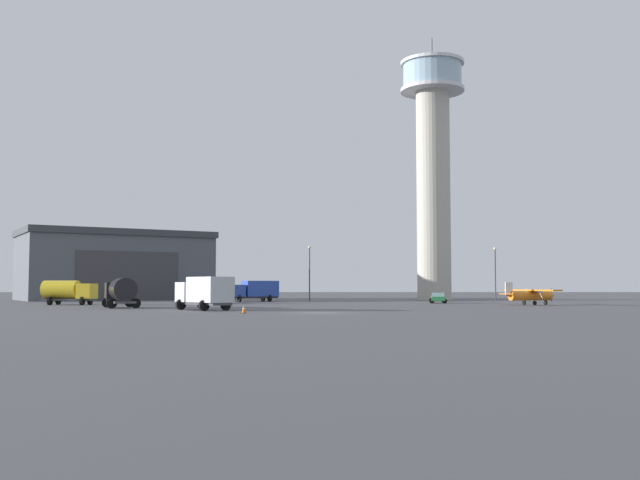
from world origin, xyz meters
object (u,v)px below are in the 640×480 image
truck_fuel_tanker_yellow (67,291)px  car_green (437,297)px  control_tower (432,157)px  truck_box_blue (253,290)px  airplane_orange (529,294)px  traffic_cone_near_left (243,309)px  truck_fuel_tanker_black (120,291)px  truck_flatbed_teal (203,294)px  light_post_west (494,269)px  light_post_east (308,268)px  truck_box_silver (204,292)px

truck_fuel_tanker_yellow → car_green: 45.90m
control_tower → truck_box_blue: control_tower is taller
control_tower → truck_box_blue: bearing=-153.9°
airplane_orange → traffic_cone_near_left: (-30.77, -24.85, -0.91)m
truck_fuel_tanker_black → traffic_cone_near_left: (13.94, -14.02, -1.35)m
truck_flatbed_teal → light_post_west: light_post_west is taller
control_tower → truck_fuel_tanker_black: size_ratio=6.22×
light_post_east → control_tower: bearing=23.0°
truck_box_silver → light_post_east: 41.87m
truck_box_silver → truck_fuel_tanker_yellow: bearing=6.0°
control_tower → truck_box_blue: (-27.70, -13.54, -21.51)m
light_post_east → car_green: bearing=-38.5°
control_tower → light_post_west: (7.76, -8.43, -18.33)m
truck_fuel_tanker_yellow → light_post_east: light_post_east is taller
car_green → truck_box_blue: bearing=79.1°
airplane_orange → traffic_cone_near_left: bearing=-162.6°
airplane_orange → truck_box_blue: bearing=130.5°
airplane_orange → truck_fuel_tanker_black: bearing=172.1°
traffic_cone_near_left → truck_fuel_tanker_black: bearing=134.8°
airplane_orange → light_post_west: 23.44m
car_green → light_post_east: size_ratio=0.58×
light_post_west → control_tower: bearing=132.6°
truck_fuel_tanker_yellow → car_green: bearing=18.8°
truck_box_blue → truck_flatbed_teal: 11.56m
light_post_west → truck_box_blue: bearing=-171.8°
control_tower → truck_box_silver: control_tower is taller
airplane_orange → truck_box_blue: size_ratio=1.18×
light_post_west → truck_fuel_tanker_black: bearing=-143.8°
light_post_west → car_green: bearing=-128.7°
truck_fuel_tanker_black → car_green: 41.03m
control_tower → truck_fuel_tanker_yellow: (-48.06, -30.66, -21.54)m
airplane_orange → light_post_west: bearing=64.5°
light_post_east → traffic_cone_near_left: 48.40m
truck_fuel_tanker_yellow → car_green: truck_fuel_tanker_yellow is taller
airplane_orange → truck_fuel_tanker_black: truck_fuel_tanker_black is taller
light_post_east → airplane_orange: bearing=-41.6°
car_green → airplane_orange: bearing=-128.7°
truck_fuel_tanker_yellow → traffic_cone_near_left: (23.43, -25.72, -1.28)m
airplane_orange → car_green: 13.32m
truck_fuel_tanker_black → traffic_cone_near_left: truck_fuel_tanker_black is taller
truck_box_blue → light_post_east: 9.87m
truck_flatbed_teal → traffic_cone_near_left: bearing=20.0°
airplane_orange → car_green: (-9.16, 9.66, -0.50)m
truck_box_silver → light_post_west: size_ratio=0.82×
truck_box_blue → truck_flatbed_teal: size_ratio=1.01×
truck_flatbed_teal → light_post_west: size_ratio=0.92×
truck_fuel_tanker_yellow → truck_fuel_tanker_black: size_ratio=0.93×
truck_fuel_tanker_black → light_post_west: bearing=-76.9°
truck_box_blue → truck_fuel_tanker_black: size_ratio=1.08×
light_post_west → airplane_orange: bearing=-94.0°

